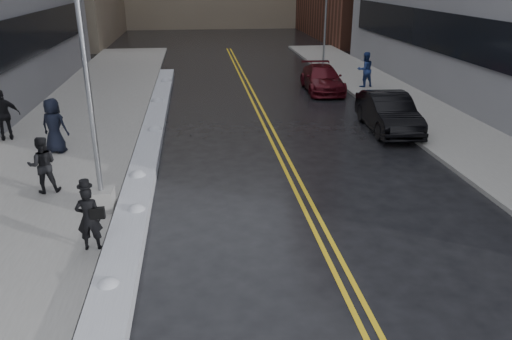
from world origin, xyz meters
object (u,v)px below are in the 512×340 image
object	(u,v)px
lamppost	(93,127)
pedestrian_b	(43,165)
pedestrian_fedora	(89,218)
pedestrian_d	(4,115)
pedestrian_c	(54,126)
fire_hydrant	(410,110)
car_maroon	(322,79)
car_black	(388,112)
pedestrian_east	(365,70)
traffic_signal	(325,19)

from	to	relation	value
lamppost	pedestrian_b	xyz separation A→B (m)	(-1.89, 1.47, -1.52)
pedestrian_fedora	pedestrian_d	size ratio (longest dim) A/B	0.80
pedestrian_fedora	pedestrian_c	size ratio (longest dim) A/B	0.80
fire_hydrant	pedestrian_c	distance (m)	15.03
car_maroon	pedestrian_b	bearing A→B (deg)	-128.99
lamppost	pedestrian_fedora	size ratio (longest dim) A/B	4.74
car_black	pedestrian_east	bearing A→B (deg)	81.69
traffic_signal	pedestrian_east	bearing A→B (deg)	-84.66
lamppost	pedestrian_b	bearing A→B (deg)	142.19
pedestrian_b	car_maroon	xyz separation A→B (m)	(11.79, 13.24, -0.30)
pedestrian_fedora	pedestrian_c	bearing A→B (deg)	-72.51
fire_hydrant	pedestrian_fedora	xyz separation A→B (m)	(-12.20, -10.15, 0.41)
pedestrian_c	pedestrian_east	xyz separation A→B (m)	(14.92, 9.75, -0.01)
pedestrian_b	car_maroon	bearing A→B (deg)	-144.17
pedestrian_fedora	pedestrian_d	distance (m)	10.33
pedestrian_b	pedestrian_d	distance (m)	6.20
pedestrian_fedora	pedestrian_b	xyz separation A→B (m)	(-1.99, 3.62, 0.06)
lamppost	fire_hydrant	distance (m)	14.81
pedestrian_c	car_black	distance (m)	13.36
car_black	car_maroon	bearing A→B (deg)	99.74
fire_hydrant	pedestrian_d	xyz separation A→B (m)	(-17.08, -1.05, 0.60)
pedestrian_d	car_maroon	distance (m)	16.60
lamppost	fire_hydrant	bearing A→B (deg)	33.04
traffic_signal	pedestrian_c	bearing A→B (deg)	-130.29
pedestrian_c	pedestrian_east	size ratio (longest dim) A/B	1.01
car_maroon	pedestrian_d	bearing A→B (deg)	-149.46
pedestrian_east	car_maroon	distance (m)	2.61
fire_hydrant	pedestrian_fedora	bearing A→B (deg)	-140.24
fire_hydrant	pedestrian_d	size ratio (longest dim) A/B	0.36
traffic_signal	pedestrian_east	distance (m)	7.45
car_maroon	pedestrian_fedora	bearing A→B (deg)	-117.47
pedestrian_fedora	fire_hydrant	bearing A→B (deg)	-141.96
pedestrian_fedora	pedestrian_east	distance (m)	21.09
lamppost	pedestrian_east	world-z (taller)	lamppost
pedestrian_fedora	pedestrian_b	world-z (taller)	pedestrian_b
pedestrian_fedora	car_maroon	distance (m)	19.50
lamppost	car_maroon	bearing A→B (deg)	56.06
pedestrian_fedora	pedestrian_c	world-z (taller)	pedestrian_c
pedestrian_d	traffic_signal	bearing A→B (deg)	-158.69
pedestrian_fedora	pedestrian_east	xyz separation A→B (m)	(12.36, 17.08, 0.19)
pedestrian_b	car_maroon	size ratio (longest dim) A/B	0.35
pedestrian_d	pedestrian_fedora	bearing A→B (deg)	97.27
traffic_signal	pedestrian_d	bearing A→B (deg)	-137.77
lamppost	car_maroon	distance (m)	17.82
fire_hydrant	pedestrian_fedora	size ratio (longest dim) A/B	0.45
fire_hydrant	car_black	bearing A→B (deg)	-141.20
lamppost	car_maroon	xyz separation A→B (m)	(9.90, 14.70, -1.82)
fire_hydrant	pedestrian_d	distance (m)	17.12
pedestrian_c	traffic_signal	bearing A→B (deg)	-110.47
traffic_signal	pedestrian_fedora	xyz separation A→B (m)	(-11.70, -24.15, -2.45)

